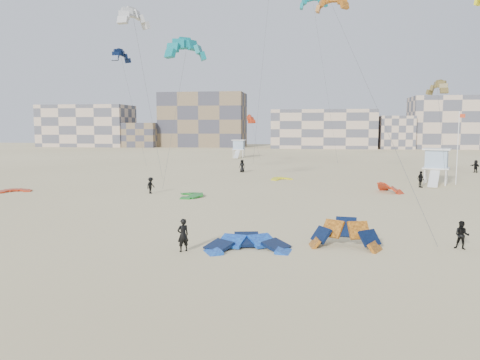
# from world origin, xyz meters

# --- Properties ---
(ground) EXTENTS (320.00, 320.00, 0.00)m
(ground) POSITION_xyz_m (0.00, 0.00, 0.00)
(ground) COLOR beige
(ground) RESTS_ON ground
(kite_ground_blue) EXTENTS (5.62, 5.82, 2.60)m
(kite_ground_blue) POSITION_xyz_m (3.07, 3.19, 0.00)
(kite_ground_blue) COLOR #1E82F6
(kite_ground_blue) RESTS_ON ground
(kite_ground_orange) EXTENTS (4.50, 4.44, 3.98)m
(kite_ground_orange) POSITION_xyz_m (8.40, 4.53, 0.00)
(kite_ground_orange) COLOR orange
(kite_ground_orange) RESTS_ON ground
(kite_ground_red) EXTENTS (4.31, 4.35, 0.60)m
(kite_ground_red) POSITION_xyz_m (-24.25, 22.44, 0.00)
(kite_ground_red) COLOR red
(kite_ground_red) RESTS_ON ground
(kite_ground_green) EXTENTS (4.40, 4.24, 0.73)m
(kite_ground_green) POSITION_xyz_m (-5.20, 22.12, 0.00)
(kite_ground_green) COLOR #177F1D
(kite_ground_green) RESTS_ON ground
(kite_ground_red_far) EXTENTS (4.24, 4.16, 2.97)m
(kite_ground_red_far) POSITION_xyz_m (14.53, 28.08, 0.00)
(kite_ground_red_far) COLOR red
(kite_ground_red_far) RESTS_ON ground
(kite_ground_yellow) EXTENTS (3.83, 3.86, 0.77)m
(kite_ground_yellow) POSITION_xyz_m (2.67, 38.04, 0.00)
(kite_ground_yellow) COLOR #FFED0F
(kite_ground_yellow) RESTS_ON ground
(kitesurfer_main) EXTENTS (0.79, 0.77, 1.83)m
(kitesurfer_main) POSITION_xyz_m (-0.39, 2.37, 0.91)
(kitesurfer_main) COLOR black
(kitesurfer_main) RESTS_ON ground
(kitesurfer_b) EXTENTS (0.95, 0.85, 1.59)m
(kitesurfer_b) POSITION_xyz_m (14.81, 5.17, 0.80)
(kitesurfer_b) COLOR black
(kitesurfer_b) RESTS_ON ground
(kitesurfer_c) EXTENTS (0.94, 1.22, 1.67)m
(kitesurfer_c) POSITION_xyz_m (-9.68, 23.47, 0.84)
(kitesurfer_c) COLOR black
(kitesurfer_c) RESTS_ON ground
(kitesurfer_d) EXTENTS (0.82, 1.18, 1.87)m
(kitesurfer_d) POSITION_xyz_m (18.60, 32.51, 0.93)
(kitesurfer_d) COLOR black
(kitesurfer_d) RESTS_ON ground
(kitesurfer_e) EXTENTS (1.04, 0.82, 1.88)m
(kitesurfer_e) POSITION_xyz_m (-3.75, 47.00, 0.94)
(kitesurfer_e) COLOR black
(kitesurfer_e) RESTS_ON ground
(kitesurfer_f) EXTENTS (1.18, 1.82, 1.88)m
(kitesurfer_f) POSITION_xyz_m (30.56, 51.60, 0.94)
(kitesurfer_f) COLOR black
(kitesurfer_f) RESTS_ON ground
(kite_fly_teal_a) EXTENTS (5.56, 6.22, 14.63)m
(kite_fly_teal_a) POSITION_xyz_m (-5.68, 23.09, 14.06)
(kite_fly_teal_a) COLOR #06928D
(kite_fly_teal_a) RESTS_ON ground
(kite_fly_orange) EXTENTS (6.59, 30.74, 19.91)m
(kite_fly_orange) POSITION_xyz_m (8.29, 30.00, 19.62)
(kite_fly_orange) COLOR orange
(kite_fly_orange) RESTS_ON ground
(kite_fly_grey) EXTENTS (5.70, 5.24, 19.03)m
(kite_fly_grey) POSITION_xyz_m (-13.04, 28.60, 18.47)
(kite_fly_grey) COLOR silver
(kite_fly_grey) RESTS_ON ground
(kite_fly_olive) EXTENTS (3.89, 8.90, 11.19)m
(kite_fly_olive) POSITION_xyz_m (20.45, 34.63, 11.06)
(kite_fly_olive) COLOR brown
(kite_fly_olive) RESTS_ON ground
(kite_fly_navy) EXTENTS (4.99, 4.11, 16.83)m
(kite_fly_navy) POSITION_xyz_m (-20.54, 42.77, 16.63)
(kite_fly_navy) COLOR #08183D
(kite_fly_navy) RESTS_ON ground
(kite_fly_teal_b) EXTENTS (7.22, 8.55, 27.91)m
(kite_fly_teal_b) POSITION_xyz_m (6.29, 59.70, 27.39)
(kite_fly_teal_b) COLOR #06928D
(kite_fly_teal_b) RESTS_ON ground
(kite_fly_red) EXTENTS (4.12, 5.74, 8.26)m
(kite_fly_red) POSITION_xyz_m (-4.43, 62.45, 8.00)
(kite_fly_red) COLOR red
(kite_fly_red) RESTS_ON ground
(lifeguard_tower_near) EXTENTS (3.79, 6.25, 4.25)m
(lifeguard_tower_near) POSITION_xyz_m (21.07, 35.95, 2.10)
(lifeguard_tower_near) COLOR white
(lifeguard_tower_near) RESTS_ON ground
(lifeguard_tower_far) EXTENTS (2.84, 5.37, 3.93)m
(lifeguard_tower_far) POSITION_xyz_m (-9.31, 79.58, 1.95)
(lifeguard_tower_far) COLOR white
(lifeguard_tower_far) RESTS_ON ground
(flagpole) EXTENTS (0.70, 0.11, 8.57)m
(flagpole) POSITION_xyz_m (23.37, 36.03, 4.49)
(flagpole) COLOR white
(flagpole) RESTS_ON ground
(condo_west_a) EXTENTS (30.00, 15.00, 14.00)m
(condo_west_a) POSITION_xyz_m (-70.00, 130.00, 7.00)
(condo_west_a) COLOR #C7AC92
(condo_west_a) RESTS_ON ground
(condo_west_b) EXTENTS (28.00, 14.00, 18.00)m
(condo_west_b) POSITION_xyz_m (-30.00, 134.00, 9.00)
(condo_west_b) COLOR #776348
(condo_west_b) RESTS_ON ground
(condo_mid) EXTENTS (32.00, 16.00, 12.00)m
(condo_mid) POSITION_xyz_m (10.00, 130.00, 6.00)
(condo_mid) COLOR #C7AC92
(condo_mid) RESTS_ON ground
(condo_east) EXTENTS (26.00, 14.00, 16.00)m
(condo_east) POSITION_xyz_m (50.00, 132.00, 8.00)
(condo_east) COLOR #C7AC92
(condo_east) RESTS_ON ground
(condo_fill_left) EXTENTS (12.00, 10.00, 8.00)m
(condo_fill_left) POSITION_xyz_m (-50.00, 128.00, 4.00)
(condo_fill_left) COLOR #776348
(condo_fill_left) RESTS_ON ground
(condo_fill_right) EXTENTS (10.00, 10.00, 10.00)m
(condo_fill_right) POSITION_xyz_m (32.00, 128.00, 5.00)
(condo_fill_right) COLOR #C7AC92
(condo_fill_right) RESTS_ON ground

